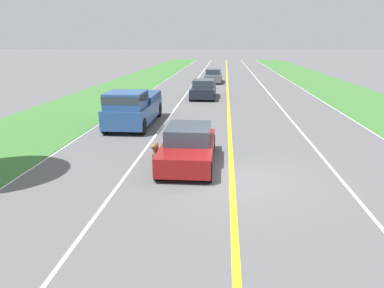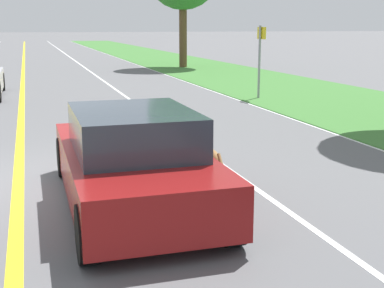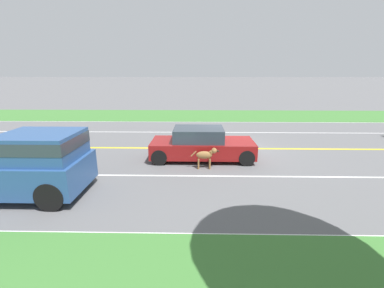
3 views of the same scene
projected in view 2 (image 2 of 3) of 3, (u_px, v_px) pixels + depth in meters
ground_plane at (18, 184)px, 8.45m from camera, size 400.00×400.00×0.00m
centre_divider_line at (18, 184)px, 8.45m from camera, size 0.18×160.00×0.01m
lane_dash_same_dir at (226, 167)px, 9.44m from camera, size 0.10×160.00×0.01m
ego_car at (132, 161)px, 7.35m from camera, size 1.84×4.34×1.36m
dog at (209, 158)px, 7.86m from camera, size 0.21×1.10×0.86m
street_sign at (260, 53)px, 18.01m from camera, size 0.11×0.64×2.45m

